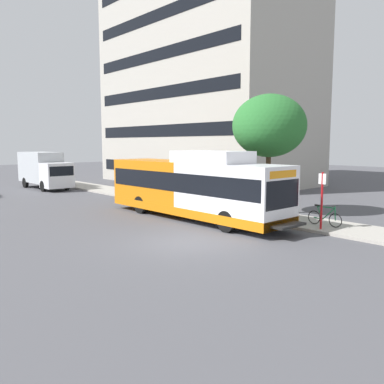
# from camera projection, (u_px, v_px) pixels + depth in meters

# --- Properties ---
(ground_plane) EXTENTS (120.00, 120.00, 0.00)m
(ground_plane) POSITION_uv_depth(u_px,v_px,m) (91.00, 217.00, 22.17)
(ground_plane) COLOR #4C4C51
(sidewalk_curb) EXTENTS (3.00, 56.00, 0.14)m
(sidewalk_curb) POSITION_uv_depth(u_px,v_px,m) (206.00, 206.00, 25.36)
(sidewalk_curb) COLOR #A8A399
(sidewalk_curb) RESTS_ON ground
(transit_bus) EXTENTS (2.58, 12.25, 3.65)m
(transit_bus) POSITION_uv_depth(u_px,v_px,m) (193.00, 187.00, 21.40)
(transit_bus) COLOR white
(transit_bus) RESTS_ON ground
(bus_stop_sign_pole) EXTENTS (0.10, 0.36, 2.60)m
(bus_stop_sign_pole) POSITION_uv_depth(u_px,v_px,m) (322.00, 196.00, 18.13)
(bus_stop_sign_pole) COLOR red
(bus_stop_sign_pole) RESTS_ON sidewalk_curb
(bicycle_parked) EXTENTS (0.52, 1.76, 1.02)m
(bicycle_parked) POSITION_uv_depth(u_px,v_px,m) (325.00, 217.00, 18.98)
(bicycle_parked) COLOR black
(bicycle_parked) RESTS_ON sidewalk_curb
(street_tree_near_stop) EXTENTS (4.10, 4.10, 6.60)m
(street_tree_near_stop) POSITION_uv_depth(u_px,v_px,m) (269.00, 126.00, 22.24)
(street_tree_near_stop) COLOR #4C3823
(street_tree_near_stop) RESTS_ON sidewalk_curb
(box_truck_background) EXTENTS (2.32, 7.01, 3.25)m
(box_truck_background) POSITION_uv_depth(u_px,v_px,m) (44.00, 169.00, 35.87)
(box_truck_background) COLOR silver
(box_truck_background) RESTS_ON ground
(apartment_tower_backdrop) EXTENTS (11.85, 21.49, 24.26)m
(apartment_tower_backdrop) POSITION_uv_depth(u_px,v_px,m) (205.00, 63.00, 40.54)
(apartment_tower_backdrop) COLOR #ADA89E
(apartment_tower_backdrop) RESTS_ON ground
(lattice_comm_tower) EXTENTS (1.10, 1.10, 30.64)m
(lattice_comm_tower) POSITION_uv_depth(u_px,v_px,m) (113.00, 94.00, 50.70)
(lattice_comm_tower) COLOR #B7B7BC
(lattice_comm_tower) RESTS_ON ground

